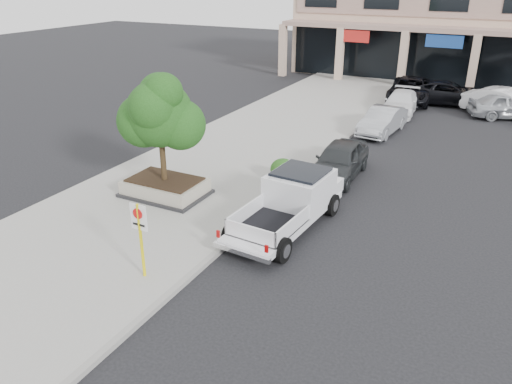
% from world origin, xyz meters
% --- Properties ---
extents(ground, '(120.00, 120.00, 0.00)m').
position_xyz_m(ground, '(0.00, 0.00, 0.00)').
color(ground, black).
rests_on(ground, ground).
extents(sidewalk, '(8.00, 52.00, 0.15)m').
position_xyz_m(sidewalk, '(-5.50, 6.00, 0.07)').
color(sidewalk, gray).
rests_on(sidewalk, ground).
extents(curb, '(0.20, 52.00, 0.15)m').
position_xyz_m(curb, '(-1.55, 6.00, 0.07)').
color(curb, gray).
rests_on(curb, ground).
extents(planter, '(3.20, 2.20, 0.68)m').
position_xyz_m(planter, '(-5.60, 1.99, 0.48)').
color(planter, black).
rests_on(planter, sidewalk).
extents(planter_tree, '(2.90, 2.55, 4.00)m').
position_xyz_m(planter_tree, '(-5.47, 2.15, 3.41)').
color(planter_tree, black).
rests_on(planter_tree, planter).
extents(no_parking_sign, '(0.55, 0.09, 2.30)m').
position_xyz_m(no_parking_sign, '(-2.68, -2.94, 1.63)').
color(no_parking_sign, yellow).
rests_on(no_parking_sign, sidewalk).
extents(hedge, '(1.10, 0.99, 0.93)m').
position_xyz_m(hedge, '(-2.12, 5.52, 0.62)').
color(hedge, '#174313').
rests_on(hedge, sidewalk).
extents(pickup_truck, '(2.58, 5.98, 1.84)m').
position_xyz_m(pickup_truck, '(-0.35, 1.83, 0.92)').
color(pickup_truck, white).
rests_on(pickup_truck, ground).
extents(curb_car_a, '(1.92, 4.51, 1.52)m').
position_xyz_m(curb_car_a, '(-0.27, 7.29, 0.76)').
color(curb_car_a, '#2A2D2E').
rests_on(curb_car_a, ground).
extents(curb_car_b, '(1.92, 4.43, 1.42)m').
position_xyz_m(curb_car_b, '(-0.22, 14.50, 0.71)').
color(curb_car_b, '#ABAEB4').
rests_on(curb_car_b, ground).
extents(curb_car_c, '(2.12, 4.75, 1.35)m').
position_xyz_m(curb_car_c, '(-0.26, 19.23, 0.68)').
color(curb_car_c, white).
rests_on(curb_car_c, ground).
extents(curb_car_d, '(3.29, 6.11, 1.63)m').
position_xyz_m(curb_car_d, '(-0.37, 22.56, 0.81)').
color(curb_car_d, black).
rests_on(curb_car_d, ground).
extents(lot_car_a, '(5.01, 3.56, 1.58)m').
position_xyz_m(lot_car_a, '(5.83, 21.05, 0.79)').
color(lot_car_a, '#AAADB2').
rests_on(lot_car_a, ground).
extents(lot_car_b, '(5.38, 3.20, 1.67)m').
position_xyz_m(lot_car_b, '(5.63, 21.40, 0.84)').
color(lot_car_b, silver).
rests_on(lot_car_b, ground).
extents(lot_car_d, '(5.87, 3.36, 1.54)m').
position_xyz_m(lot_car_d, '(2.00, 23.00, 0.77)').
color(lot_car_d, black).
rests_on(lot_car_d, ground).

